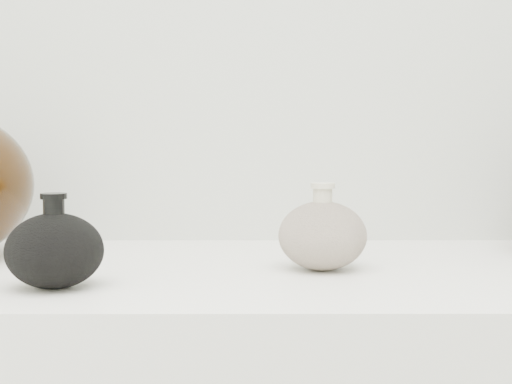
{
  "coord_description": "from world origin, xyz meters",
  "views": [
    {
      "loc": [
        0.01,
        0.04,
        1.06
      ],
      "look_at": [
        0.01,
        0.92,
        1.0
      ],
      "focal_mm": 50.0,
      "sensor_mm": 36.0,
      "label": 1
    }
  ],
  "objects": [
    {
      "name": "cream_gourd_vase",
      "position": [
        0.09,
        0.93,
        0.94
      ],
      "size": [
        0.11,
        0.11,
        0.11
      ],
      "color": "beige",
      "rests_on": "display_counter"
    },
    {
      "name": "black_gourd_vase",
      "position": [
        -0.21,
        0.82,
        0.94
      ],
      "size": [
        0.14,
        0.14,
        0.11
      ],
      "color": "black",
      "rests_on": "display_counter"
    }
  ]
}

